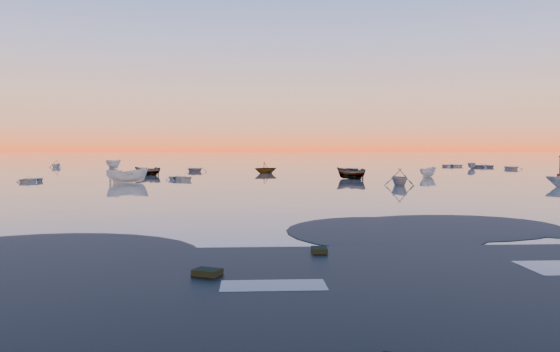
{
  "coord_description": "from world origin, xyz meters",
  "views": [
    {
      "loc": [
        -0.3,
        -22.24,
        3.59
      ],
      "look_at": [
        2.43,
        28.0,
        0.97
      ],
      "focal_mm": 35.0,
      "sensor_mm": 36.0,
      "label": 1
    }
  ],
  "objects": [
    {
      "name": "moored_fleet",
      "position": [
        0.0,
        53.0,
        0.0
      ],
      "size": [
        124.0,
        58.0,
        1.2
      ],
      "primitive_type": null,
      "color": "silver",
      "rests_on": "ground"
    },
    {
      "name": "boat_near_center",
      "position": [
        -12.81,
        34.03,
        0.0
      ],
      "size": [
        3.64,
        4.7,
        1.5
      ],
      "primitive_type": "imported",
      "rotation": [
        0.0,
        0.0,
        2.05
      ],
      "color": "silver",
      "rests_on": "ground"
    },
    {
      "name": "boat_near_right",
      "position": [
        13.79,
        28.49,
        0.0
      ],
      "size": [
        3.71,
        1.88,
        1.26
      ],
      "primitive_type": "imported",
      "rotation": [
        0.0,
        0.0,
        3.07
      ],
      "color": "slate",
      "rests_on": "ground"
    },
    {
      "name": "ground",
      "position": [
        0.0,
        100.0,
        0.0
      ],
      "size": [
        600.0,
        600.0,
        0.0
      ],
      "primitive_type": "plane",
      "color": "#6A6259",
      "rests_on": "ground"
    },
    {
      "name": "mud_lobes",
      "position": [
        0.0,
        -1.0,
        0.01
      ],
      "size": [
        140.0,
        6.0,
        0.07
      ],
      "primitive_type": null,
      "color": "black",
      "rests_on": "ground"
    }
  ]
}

